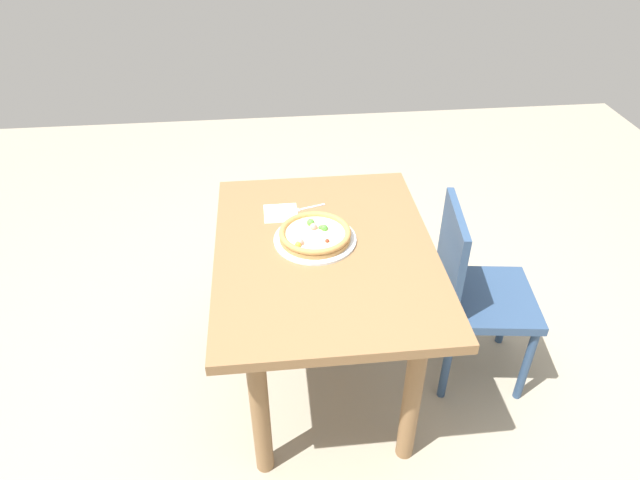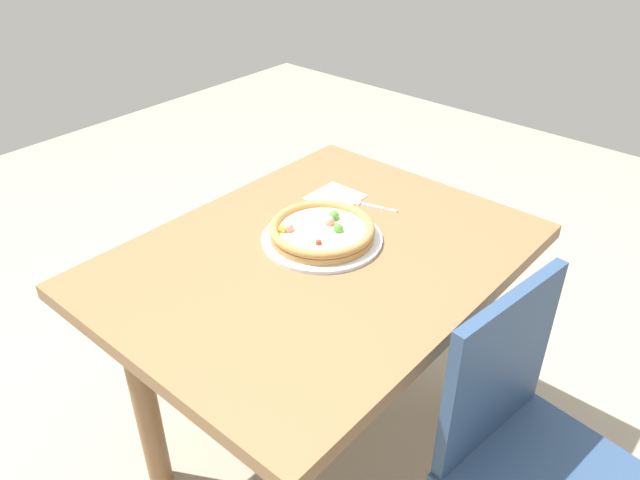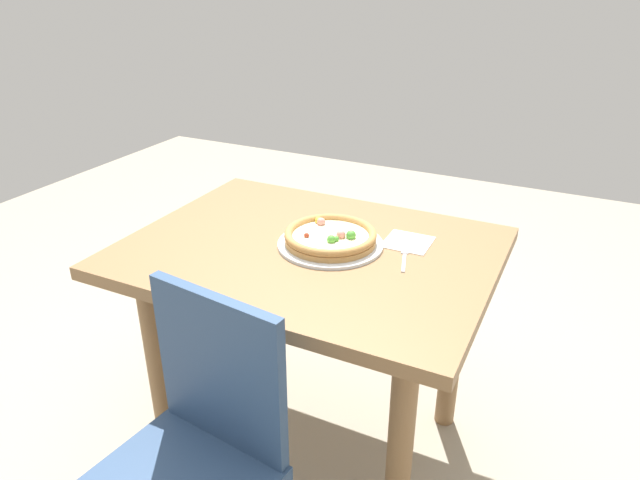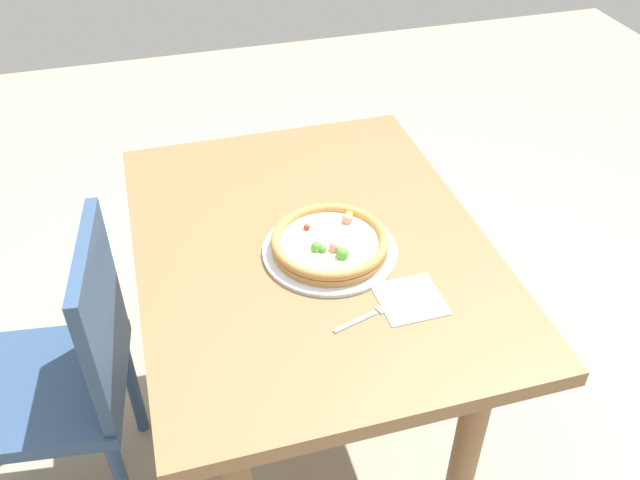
# 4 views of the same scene
# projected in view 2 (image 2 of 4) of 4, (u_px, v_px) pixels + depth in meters

# --- Properties ---
(ground_plane) EXTENTS (6.00, 6.00, 0.00)m
(ground_plane) POSITION_uv_depth(u_px,v_px,m) (318.00, 446.00, 2.01)
(ground_plane) COLOR #9E937F
(dining_table) EXTENTS (1.11, 0.85, 0.76)m
(dining_table) POSITION_uv_depth(u_px,v_px,m) (318.00, 290.00, 1.67)
(dining_table) COLOR olive
(dining_table) RESTS_ON ground
(chair_near) EXTENTS (0.45, 0.45, 0.87)m
(chair_near) POSITION_uv_depth(u_px,v_px,m) (530.00, 455.00, 1.41)
(chair_near) COLOR navy
(chair_near) RESTS_ON ground
(plate) EXTENTS (0.32, 0.32, 0.01)m
(plate) POSITION_uv_depth(u_px,v_px,m) (322.00, 238.00, 1.65)
(plate) COLOR silver
(plate) RESTS_ON dining_table
(pizza) EXTENTS (0.28, 0.28, 0.05)m
(pizza) POSITION_uv_depth(u_px,v_px,m) (322.00, 230.00, 1.64)
(pizza) COLOR #B78447
(pizza) RESTS_ON plate
(fork) EXTENTS (0.06, 0.16, 0.00)m
(fork) POSITION_uv_depth(u_px,v_px,m) (366.00, 205.00, 1.82)
(fork) COLOR silver
(fork) RESTS_ON dining_table
(napkin) EXTENTS (0.14, 0.14, 0.00)m
(napkin) POSITION_uv_depth(u_px,v_px,m) (336.00, 197.00, 1.86)
(napkin) COLOR white
(napkin) RESTS_ON dining_table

